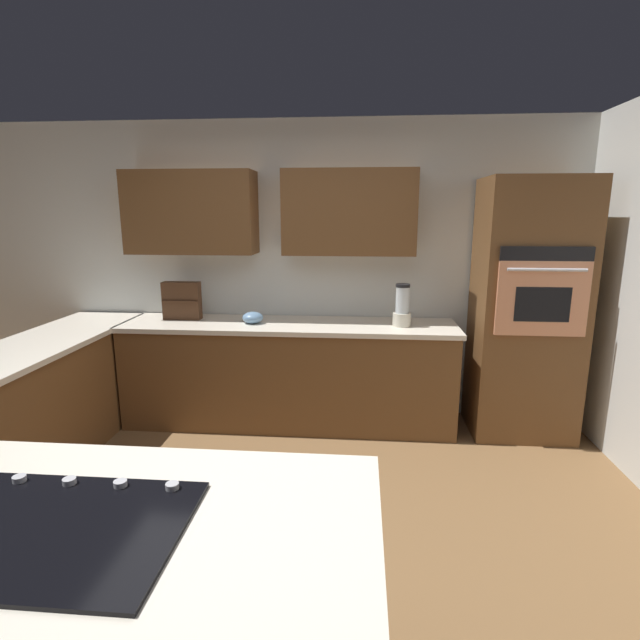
% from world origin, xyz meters
% --- Properties ---
extents(ground_plane, '(14.00, 14.00, 0.00)m').
position_xyz_m(ground_plane, '(0.00, 0.00, 0.00)').
color(ground_plane, brown).
extents(wall_back, '(6.00, 0.44, 2.60)m').
position_xyz_m(wall_back, '(0.07, -2.05, 1.43)').
color(wall_back, silver).
rests_on(wall_back, ground).
extents(lower_cabinets_back, '(2.80, 0.60, 0.86)m').
position_xyz_m(lower_cabinets_back, '(0.10, -1.72, 0.43)').
color(lower_cabinets_back, brown).
rests_on(lower_cabinets_back, ground).
extents(countertop_back, '(2.84, 0.64, 0.04)m').
position_xyz_m(countertop_back, '(0.10, -1.72, 0.88)').
color(countertop_back, silver).
rests_on(countertop_back, lower_cabinets_back).
extents(lower_cabinets_side, '(0.60, 2.90, 0.86)m').
position_xyz_m(lower_cabinets_side, '(1.82, -0.55, 0.43)').
color(lower_cabinets_side, brown).
rests_on(lower_cabinets_side, ground).
extents(island_top, '(1.92, 1.07, 0.04)m').
position_xyz_m(island_top, '(0.38, 1.08, 0.88)').
color(island_top, silver).
rests_on(island_top, island_base).
extents(wall_oven, '(0.80, 0.66, 2.09)m').
position_xyz_m(wall_oven, '(-1.85, -1.72, 1.05)').
color(wall_oven, brown).
rests_on(wall_oven, ground).
extents(cooktop, '(0.76, 0.56, 0.03)m').
position_xyz_m(cooktop, '(0.38, 1.07, 0.91)').
color(cooktop, black).
rests_on(cooktop, island_top).
extents(blender, '(0.15, 0.15, 0.35)m').
position_xyz_m(blender, '(-0.85, -1.69, 1.05)').
color(blender, beige).
rests_on(blender, countertop_back).
extents(mixing_bowl, '(0.18, 0.18, 0.10)m').
position_xyz_m(mixing_bowl, '(0.40, -1.69, 0.95)').
color(mixing_bowl, '#668CB2').
rests_on(mixing_bowl, countertop_back).
extents(spice_rack, '(0.33, 0.11, 0.33)m').
position_xyz_m(spice_rack, '(1.05, -1.80, 1.06)').
color(spice_rack, '#472B19').
rests_on(spice_rack, countertop_back).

